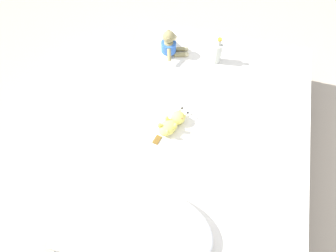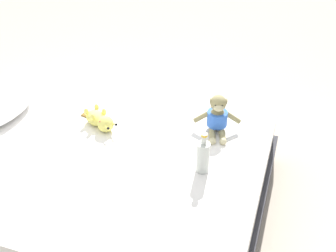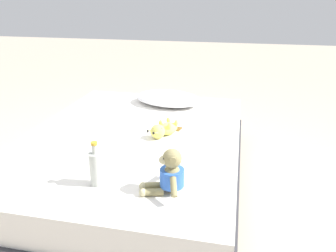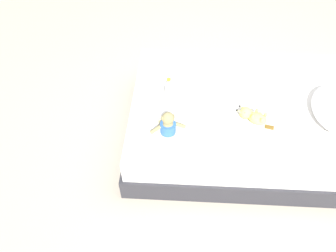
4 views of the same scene
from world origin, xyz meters
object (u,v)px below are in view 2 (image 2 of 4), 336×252
object	(u,v)px
plush_yellow_creature	(100,120)
plush_monkey	(217,117)
bed	(91,176)
glass_bottle	(203,156)

from	to	relation	value
plush_yellow_creature	plush_monkey	bearing A→B (deg)	-74.75
bed	plush_monkey	bearing A→B (deg)	-58.31
bed	plush_yellow_creature	distance (m)	0.34
bed	plush_monkey	xyz separation A→B (m)	(0.41, -0.66, 0.31)
plush_yellow_creature	glass_bottle	size ratio (longest dim) A/B	1.27
plush_yellow_creature	glass_bottle	xyz separation A→B (m)	(-0.20, -0.69, 0.05)
bed	plush_yellow_creature	bearing A→B (deg)	5.34
plush_monkey	plush_yellow_creature	size ratio (longest dim) A/B	0.92
bed	plush_monkey	size ratio (longest dim) A/B	7.19
plush_monkey	glass_bottle	size ratio (longest dim) A/B	1.18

